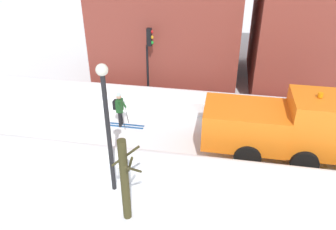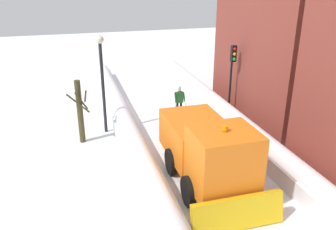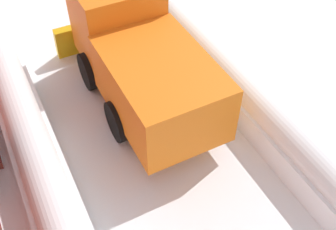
{
  "view_description": "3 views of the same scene",
  "coord_description": "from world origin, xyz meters",
  "px_view_note": "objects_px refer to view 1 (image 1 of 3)",
  "views": [
    {
      "loc": [
        12.84,
        6.61,
        8.82
      ],
      "look_at": [
        0.8,
        4.42,
        1.72
      ],
      "focal_mm": 35.92,
      "sensor_mm": 36.0,
      "label": 1
    },
    {
      "loc": [
        5.24,
        20.12,
        7.87
      ],
      "look_at": [
        0.73,
        4.35,
        1.18
      ],
      "focal_mm": 37.76,
      "sensor_mm": 36.0,
      "label": 2
    },
    {
      "loc": [
        -2.67,
        1.11,
        7.99
      ],
      "look_at": [
        0.08,
        6.48,
        1.67
      ],
      "focal_mm": 42.84,
      "sensor_mm": 36.0,
      "label": 3
    }
  ],
  "objects_px": {
    "traffic_light_pole": "(149,52)",
    "street_lamp": "(107,116)",
    "plow_truck": "(277,126)",
    "skier": "(120,108)",
    "bare_tree_near": "(125,180)"
  },
  "relations": [
    {
      "from": "traffic_light_pole",
      "to": "street_lamp",
      "type": "xyz_separation_m",
      "value": [
        7.2,
        0.24,
        0.29
      ]
    },
    {
      "from": "plow_truck",
      "to": "traffic_light_pole",
      "type": "relative_size",
      "value": 1.45
    },
    {
      "from": "skier",
      "to": "bare_tree_near",
      "type": "xyz_separation_m",
      "value": [
        5.65,
        2.01,
        0.64
      ]
    },
    {
      "from": "skier",
      "to": "bare_tree_near",
      "type": "height_order",
      "value": "bare_tree_near"
    },
    {
      "from": "plow_truck",
      "to": "skier",
      "type": "distance_m",
      "value": 7.27
    },
    {
      "from": "plow_truck",
      "to": "traffic_light_pole",
      "type": "height_order",
      "value": "traffic_light_pole"
    },
    {
      "from": "plow_truck",
      "to": "bare_tree_near",
      "type": "bearing_deg",
      "value": -48.76
    },
    {
      "from": "plow_truck",
      "to": "street_lamp",
      "type": "xyz_separation_m",
      "value": [
        3.27,
        -6.06,
        1.73
      ]
    },
    {
      "from": "plow_truck",
      "to": "street_lamp",
      "type": "relative_size",
      "value": 1.19
    },
    {
      "from": "skier",
      "to": "street_lamp",
      "type": "relative_size",
      "value": 0.36
    },
    {
      "from": "skier",
      "to": "traffic_light_pole",
      "type": "distance_m",
      "value": 3.5
    },
    {
      "from": "street_lamp",
      "to": "traffic_light_pole",
      "type": "bearing_deg",
      "value": -178.1
    },
    {
      "from": "street_lamp",
      "to": "bare_tree_near",
      "type": "relative_size",
      "value": 1.59
    },
    {
      "from": "skier",
      "to": "bare_tree_near",
      "type": "relative_size",
      "value": 0.57
    },
    {
      "from": "skier",
      "to": "bare_tree_near",
      "type": "bearing_deg",
      "value": 19.57
    }
  ]
}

